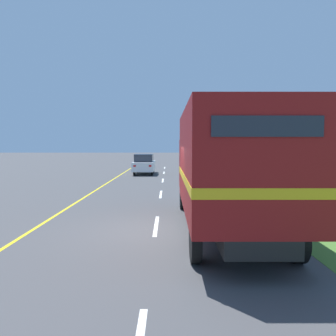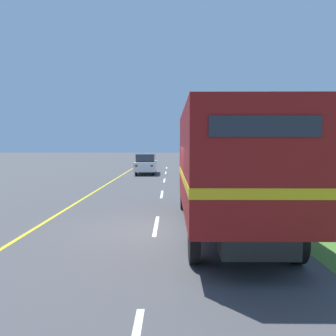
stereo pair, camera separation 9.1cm
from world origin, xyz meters
TOP-DOWN VIEW (x-y plane):
  - ground_plane at (0.00, 0.00)m, footprint 200.00×200.00m
  - edge_line_yellow at (-3.70, 10.06)m, footprint 0.12×49.39m
  - centre_dash_near at (0.00, 0.58)m, footprint 0.12×2.60m
  - centre_dash_mid_a at (0.00, 7.18)m, footprint 0.12×2.60m
  - centre_dash_mid_b at (0.00, 13.78)m, footprint 0.12×2.60m
  - centre_dash_far at (0.00, 20.38)m, footprint 0.12×2.60m
  - centre_dash_farthest at (0.00, 26.98)m, footprint 0.12×2.60m
  - horse_trailer_truck at (2.07, -0.26)m, footprint 2.58×8.09m
  - lead_car_white at (-1.71, 19.00)m, footprint 1.80×4.33m
  - highway_sign at (6.70, 4.85)m, footprint 1.81×0.09m
  - roadside_tree_mid at (9.46, 18.84)m, footprint 3.27×3.27m

SIDE VIEW (x-z plane):
  - ground_plane at x=0.00m, z-range 0.00..0.00m
  - edge_line_yellow at x=-3.70m, z-range 0.00..0.01m
  - centre_dash_near at x=0.00m, z-range 0.00..0.01m
  - centre_dash_mid_a at x=0.00m, z-range 0.00..0.01m
  - centre_dash_mid_b at x=0.00m, z-range 0.00..0.01m
  - centre_dash_far at x=0.00m, z-range 0.00..0.01m
  - centre_dash_farthest at x=0.00m, z-range 0.00..0.01m
  - lead_car_white at x=-1.71m, z-range 0.02..1.78m
  - horse_trailer_truck at x=2.07m, z-range 0.22..3.67m
  - highway_sign at x=6.70m, z-range 0.48..3.55m
  - roadside_tree_mid at x=9.46m, z-range 1.01..6.32m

